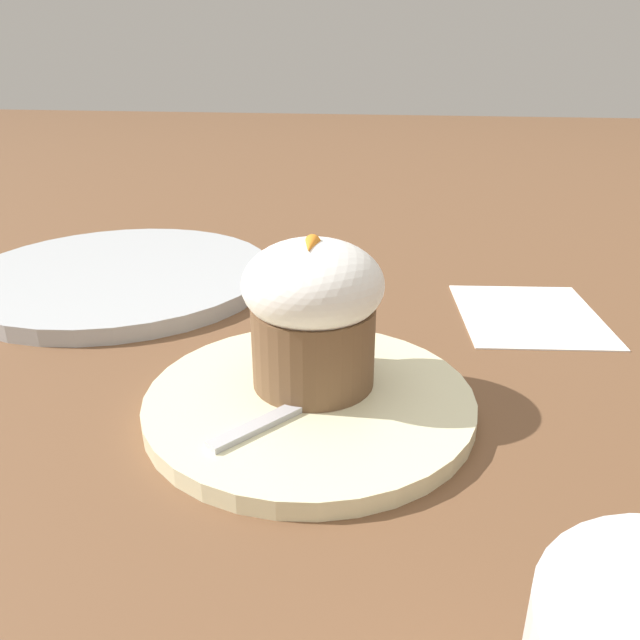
% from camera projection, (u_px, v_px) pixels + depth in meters
% --- Properties ---
extents(ground_plane, '(4.00, 4.00, 0.00)m').
position_uv_depth(ground_plane, '(310.00, 409.00, 0.41)').
color(ground_plane, brown).
extents(dessert_plate, '(0.21, 0.21, 0.01)m').
position_uv_depth(dessert_plate, '(310.00, 401.00, 0.41)').
color(dessert_plate, beige).
rests_on(dessert_plate, ground_plane).
extents(carrot_cake, '(0.09, 0.09, 0.10)m').
position_uv_depth(carrot_cake, '(320.00, 311.00, 0.40)').
color(carrot_cake, brown).
rests_on(carrot_cake, dessert_plate).
extents(spoon, '(0.10, 0.09, 0.01)m').
position_uv_depth(spoon, '(318.00, 396.00, 0.39)').
color(spoon, '#B7B7BC').
rests_on(spoon, dessert_plate).
extents(side_plate, '(0.30, 0.30, 0.02)m').
position_uv_depth(side_plate, '(121.00, 275.00, 0.63)').
color(side_plate, '#B2B7BC').
rests_on(side_plate, ground_plane).
extents(paper_napkin, '(0.15, 0.13, 0.00)m').
position_uv_depth(paper_napkin, '(529.00, 314.00, 0.55)').
color(paper_napkin, white).
rests_on(paper_napkin, ground_plane).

